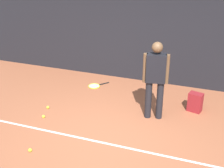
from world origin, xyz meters
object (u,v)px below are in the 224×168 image
Objects in this scene: tennis_player at (155,76)px; tennis_ball_near_player at (48,107)px; tennis_ball_mid_court at (30,150)px; tennis_ball_by_fence at (43,116)px; backpack at (195,102)px; tennis_racket at (95,86)px.

tennis_player is 2.57m from tennis_ball_near_player.
tennis_ball_by_fence is at bearing 109.56° from tennis_ball_mid_court.
tennis_ball_near_player is (-2.35, -0.44, -0.93)m from tennis_player.
backpack is at bearing 25.31° from tennis_player.
tennis_ball_near_player and tennis_ball_by_fence have the same top height.
tennis_ball_mid_court is at bearing -70.44° from tennis_ball_by_fence.
backpack is 3.69m from tennis_ball_mid_court.
backpack reaches higher than tennis_ball_by_fence.
tennis_player is 1.27m from backpack.
tennis_ball_near_player and tennis_ball_mid_court have the same top height.
tennis_ball_mid_court is (0.52, -1.51, 0.00)m from tennis_ball_near_player.
tennis_player is at bearing 46.83° from tennis_ball_mid_court.
tennis_ball_by_fence is at bearing -72.81° from tennis_ball_near_player.
tennis_ball_mid_court is at bearing 58.03° from backpack.
tennis_player is 3.86× the size of backpack.
tennis_racket is 2.66m from backpack.
tennis_ball_by_fence is (-3.05, -1.43, -0.18)m from backpack.
tennis_ball_by_fence is (0.12, -0.39, 0.00)m from tennis_ball_near_player.
backpack is 3.34m from tennis_ball_near_player.
tennis_ball_by_fence is at bearing 26.71° from tennis_racket.
tennis_player reaches higher than tennis_ball_mid_court.
tennis_ball_mid_court is (-0.03, -2.99, 0.02)m from tennis_racket.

